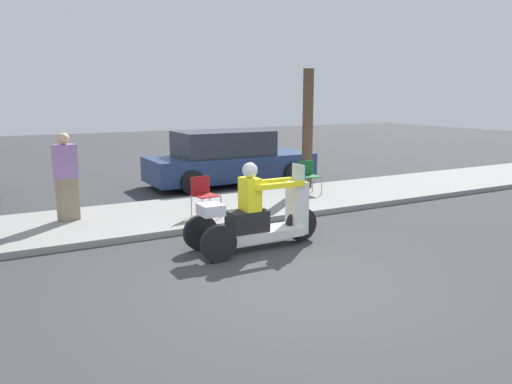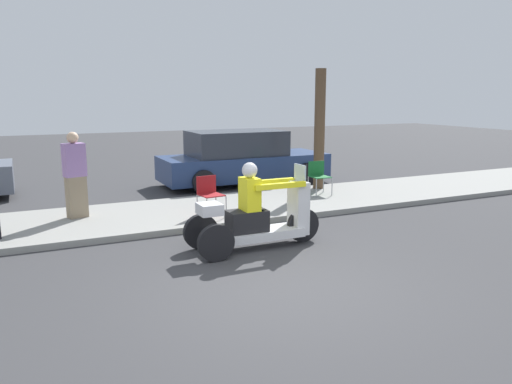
{
  "view_description": "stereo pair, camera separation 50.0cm",
  "coord_description": "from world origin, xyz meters",
  "px_view_note": "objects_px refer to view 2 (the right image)",
  "views": [
    {
      "loc": [
        -3.48,
        -5.39,
        2.59
      ],
      "look_at": [
        0.49,
        1.82,
        0.98
      ],
      "focal_mm": 35.0,
      "sensor_mm": 36.0,
      "label": 1
    },
    {
      "loc": [
        -3.03,
        -5.62,
        2.59
      ],
      "look_at": [
        0.49,
        1.82,
        0.98
      ],
      "focal_mm": 35.0,
      "sensor_mm": 36.0,
      "label": 2
    }
  ],
  "objects_px": {
    "parked_car_lot_center": "(242,159)",
    "tree_trunk": "(320,130)",
    "motorcycle_trike": "(257,218)",
    "spectator_far_back": "(75,177)",
    "folding_chair_curbside": "(209,192)",
    "folding_chair_set_back": "(318,174)"
  },
  "relations": [
    {
      "from": "motorcycle_trike",
      "to": "folding_chair_set_back",
      "type": "bearing_deg",
      "value": 44.16
    },
    {
      "from": "folding_chair_set_back",
      "to": "spectator_far_back",
      "type": "bearing_deg",
      "value": 179.89
    },
    {
      "from": "folding_chair_curbside",
      "to": "folding_chair_set_back",
      "type": "bearing_deg",
      "value": 17.05
    },
    {
      "from": "parked_car_lot_center",
      "to": "tree_trunk",
      "type": "distance_m",
      "value": 2.63
    },
    {
      "from": "parked_car_lot_center",
      "to": "tree_trunk",
      "type": "height_order",
      "value": "tree_trunk"
    },
    {
      "from": "folding_chair_set_back",
      "to": "tree_trunk",
      "type": "bearing_deg",
      "value": 57.33
    },
    {
      "from": "motorcycle_trike",
      "to": "folding_chair_curbside",
      "type": "bearing_deg",
      "value": 92.5
    },
    {
      "from": "folding_chair_curbside",
      "to": "parked_car_lot_center",
      "type": "xyz_separation_m",
      "value": [
        2.37,
        3.73,
        0.11
      ]
    },
    {
      "from": "motorcycle_trike",
      "to": "spectator_far_back",
      "type": "xyz_separation_m",
      "value": [
        -2.58,
        3.11,
        0.43
      ]
    },
    {
      "from": "folding_chair_curbside",
      "to": "parked_car_lot_center",
      "type": "height_order",
      "value": "parked_car_lot_center"
    },
    {
      "from": "motorcycle_trike",
      "to": "spectator_far_back",
      "type": "relative_size",
      "value": 1.38
    },
    {
      "from": "motorcycle_trike",
      "to": "spectator_far_back",
      "type": "distance_m",
      "value": 4.07
    },
    {
      "from": "parked_car_lot_center",
      "to": "folding_chair_set_back",
      "type": "bearing_deg",
      "value": -71.4
    },
    {
      "from": "tree_trunk",
      "to": "motorcycle_trike",
      "type": "bearing_deg",
      "value": -133.87
    },
    {
      "from": "folding_chair_curbside",
      "to": "tree_trunk",
      "type": "relative_size",
      "value": 0.26
    },
    {
      "from": "motorcycle_trike",
      "to": "folding_chair_set_back",
      "type": "relative_size",
      "value": 2.93
    },
    {
      "from": "spectator_far_back",
      "to": "motorcycle_trike",
      "type": "bearing_deg",
      "value": -50.32
    },
    {
      "from": "folding_chair_curbside",
      "to": "motorcycle_trike",
      "type": "bearing_deg",
      "value": -87.5
    },
    {
      "from": "spectator_far_back",
      "to": "folding_chair_curbside",
      "type": "height_order",
      "value": "spectator_far_back"
    },
    {
      "from": "folding_chair_curbside",
      "to": "tree_trunk",
      "type": "height_order",
      "value": "tree_trunk"
    },
    {
      "from": "tree_trunk",
      "to": "spectator_far_back",
      "type": "bearing_deg",
      "value": -173.98
    },
    {
      "from": "spectator_far_back",
      "to": "folding_chair_set_back",
      "type": "distance_m",
      "value": 5.79
    }
  ]
}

